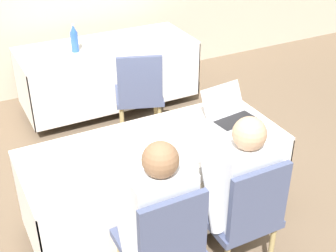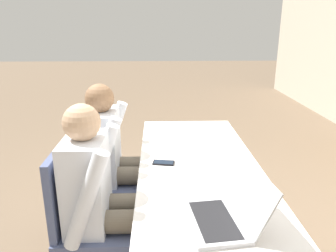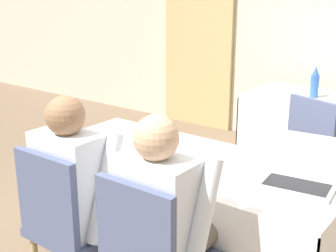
{
  "view_description": "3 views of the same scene",
  "coord_description": "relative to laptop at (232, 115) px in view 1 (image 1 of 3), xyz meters",
  "views": [
    {
      "loc": [
        -1.16,
        -2.45,
        2.47
      ],
      "look_at": [
        0.0,
        -0.2,
        0.97
      ],
      "focal_mm": 50.0,
      "sensor_mm": 36.0,
      "label": 1
    },
    {
      "loc": [
        1.93,
        -0.26,
        1.59
      ],
      "look_at": [
        0.0,
        -0.2,
        0.97
      ],
      "focal_mm": 35.0,
      "sensor_mm": 36.0,
      "label": 2
    },
    {
      "loc": [
        1.43,
        -2.11,
        1.72
      ],
      "look_at": [
        0.0,
        -0.2,
        0.97
      ],
      "focal_mm": 50.0,
      "sensor_mm": 36.0,
      "label": 3
    }
  ],
  "objects": [
    {
      "name": "chair_near_right",
      "position": [
        -0.38,
        -0.72,
        -0.25
      ],
      "size": [
        0.44,
        0.44,
        0.93
      ],
      "rotation": [
        0.0,
        0.0,
        3.14
      ],
      "color": "tan",
      "rests_on": "ground_plane"
    },
    {
      "name": "paper_beside_laptop",
      "position": [
        -1.24,
        -0.2,
        -0.04
      ],
      "size": [
        0.32,
        0.36,
        0.0
      ],
      "rotation": [
        0.0,
        0.0,
        -0.49
      ],
      "color": "white",
      "rests_on": "conference_table_near"
    },
    {
      "name": "person_white_shirt",
      "position": [
        -0.38,
        -0.62,
        -0.09
      ],
      "size": [
        0.5,
        0.52,
        1.19
      ],
      "rotation": [
        0.0,
        0.0,
        3.14
      ],
      "color": "#665B4C",
      "rests_on": "ground_plane"
    },
    {
      "name": "laptop",
      "position": [
        0.0,
        0.0,
        0.0
      ],
      "size": [
        0.4,
        0.38,
        0.23
      ],
      "rotation": [
        0.0,
        0.0,
        0.12
      ],
      "color": "#B7B7BC",
      "rests_on": "conference_table_near"
    },
    {
      "name": "ground_plane",
      "position": [
        -0.66,
        -0.04,
        -0.77
      ],
      "size": [
        24.0,
        24.0,
        0.0
      ],
      "primitive_type": "plane",
      "color": "brown"
    },
    {
      "name": "water_bottle",
      "position": [
        -0.62,
        1.88,
        0.09
      ],
      "size": [
        0.07,
        0.07,
        0.29
      ],
      "color": "#2D5BB7",
      "rests_on": "conference_table_far"
    },
    {
      "name": "chair_near_left",
      "position": [
        -0.94,
        -0.72,
        -0.25
      ],
      "size": [
        0.44,
        0.44,
        0.93
      ],
      "rotation": [
        0.0,
        0.0,
        3.14
      ],
      "color": "tan",
      "rests_on": "ground_plane"
    },
    {
      "name": "conference_table_near",
      "position": [
        -0.66,
        -0.04,
        -0.22
      ],
      "size": [
        1.84,
        0.76,
        0.72
      ],
      "color": "white",
      "rests_on": "ground_plane"
    },
    {
      "name": "paper_centre_table",
      "position": [
        -0.8,
        -0.09,
        -0.04
      ],
      "size": [
        0.26,
        0.33,
        0.0
      ],
      "rotation": [
        0.0,
        0.0,
        -0.19
      ],
      "color": "white",
      "rests_on": "conference_table_near"
    },
    {
      "name": "conference_table_far",
      "position": [
        -0.27,
        1.92,
        -0.22
      ],
      "size": [
        1.84,
        0.76,
        0.72
      ],
      "color": "white",
      "rests_on": "ground_plane"
    },
    {
      "name": "chair_far_spare",
      "position": [
        -0.26,
        1.12,
        -0.25
      ],
      "size": [
        0.56,
        0.56,
        0.93
      ],
      "rotation": [
        0.0,
        0.0,
        2.8
      ],
      "color": "tan",
      "rests_on": "ground_plane"
    },
    {
      "name": "cell_phone",
      "position": [
        -0.65,
        -0.26,
        -0.04
      ],
      "size": [
        0.09,
        0.15,
        0.01
      ],
      "rotation": [
        0.0,
        0.0,
        -0.17
      ],
      "color": "black",
      "rests_on": "conference_table_near"
    },
    {
      "name": "person_checkered_shirt",
      "position": [
        -0.94,
        -0.62,
        -0.09
      ],
      "size": [
        0.5,
        0.52,
        1.19
      ],
      "rotation": [
        0.0,
        0.0,
        3.14
      ],
      "color": "#665B4C",
      "rests_on": "ground_plane"
    }
  ]
}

